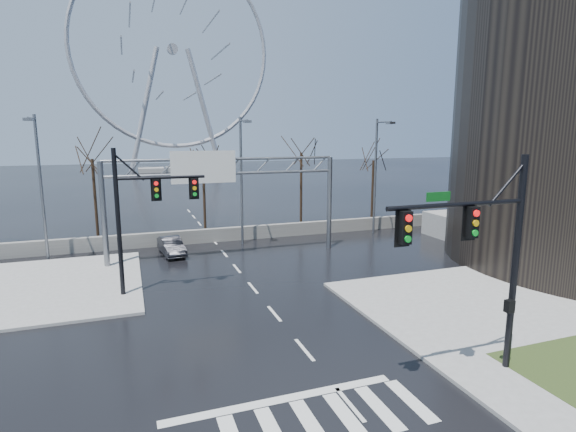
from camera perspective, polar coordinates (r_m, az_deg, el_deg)
name	(u,v)px	position (r m, az deg, el deg)	size (l,w,h in m)	color
ground	(304,350)	(19.15, 2.10, -16.61)	(260.00, 260.00, 0.00)	black
sidewalk_right_ext	(468,301)	(25.70, 21.84, -10.00)	(12.00, 10.00, 0.15)	gray
sidewalk_far	(50,286)	(29.50, -28.01, -7.88)	(10.00, 12.00, 0.15)	gray
barrier_wall	(214,235)	(37.30, -9.36, -2.41)	(52.00, 0.50, 1.10)	slate
signal_mast_near	(488,247)	(16.92, 24.01, -3.56)	(5.52, 0.41, 8.00)	black
signal_mast_far	(140,208)	(25.10, -18.27, 0.99)	(4.72, 0.41, 8.00)	black
sign_gantry	(220,186)	(31.57, -8.61, 3.85)	(16.36, 0.40, 7.60)	slate
streetlight_left	(39,177)	(34.58, -29.05, 4.40)	(0.50, 2.55, 10.00)	slate
streetlight_mid	(242,171)	(35.13, -5.84, 5.71)	(0.50, 2.55, 10.00)	slate
streetlight_right	(378,167)	(39.74, 11.30, 6.09)	(0.50, 2.55, 10.00)	slate
tree_left	(93,169)	(39.52, -23.54, 5.54)	(3.75, 3.75, 7.50)	black
tree_center	(203,174)	(40.99, -10.69, 5.23)	(3.25, 3.25, 6.50)	black
tree_right	(301,161)	(42.31, 1.69, 6.98)	(3.90, 3.90, 7.80)	black
tree_far_right	(373,167)	(46.31, 10.77, 6.09)	(3.40, 3.40, 6.80)	black
ferris_wheel	(173,58)	(112.79, -14.43, 18.90)	(45.00, 6.00, 50.91)	gray
car	(171,246)	(33.91, -14.58, -3.71)	(1.37, 3.94, 1.30)	black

